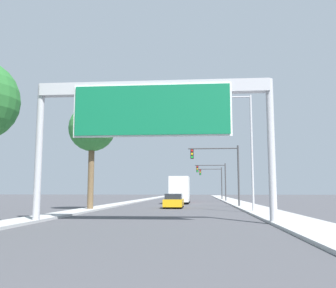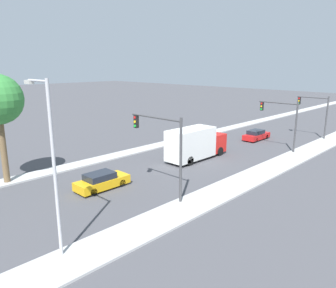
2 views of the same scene
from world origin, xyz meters
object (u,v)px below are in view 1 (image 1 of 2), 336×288
at_px(sign_gantry, 152,109).
at_px(traffic_light_far_intersection, 214,178).
at_px(truck_box_primary, 180,190).
at_px(car_mid_right, 184,197).
at_px(palm_tree_background, 92,129).
at_px(traffic_light_near_intersection, 222,165).
at_px(street_lamp_right, 248,143).
at_px(traffic_light_mid_block, 215,175).
at_px(car_mid_left, 174,201).

relative_size(sign_gantry, traffic_light_far_intersection, 2.22).
bearing_deg(truck_box_primary, car_mid_right, 90.00).
bearing_deg(palm_tree_background, traffic_light_near_intersection, 31.61).
relative_size(traffic_light_far_intersection, street_lamp_right, 0.63).
distance_m(sign_gantry, palm_tree_background, 14.56).
height_order(car_mid_right, traffic_light_mid_block, traffic_light_mid_block).
relative_size(palm_tree_background, street_lamp_right, 0.99).
relative_size(truck_box_primary, palm_tree_background, 0.85).
height_order(sign_gantry, car_mid_right, sign_gantry).
bearing_deg(car_mid_right, traffic_light_far_intersection, 51.70).
distance_m(truck_box_primary, traffic_light_mid_block, 11.56).
height_order(truck_box_primary, traffic_light_far_intersection, traffic_light_far_intersection).
xyz_separation_m(sign_gantry, traffic_light_mid_block, (5.15, 40.14, -2.14)).
distance_m(traffic_light_mid_block, street_lamp_right, 29.85).
distance_m(sign_gantry, street_lamp_right, 12.30).
relative_size(truck_box_primary, street_lamp_right, 0.84).
bearing_deg(traffic_light_near_intersection, traffic_light_mid_block, 89.67).
height_order(palm_tree_background, street_lamp_right, street_lamp_right).
relative_size(car_mid_left, traffic_light_near_intersection, 0.71).
bearing_deg(traffic_light_far_intersection, traffic_light_mid_block, -91.04).
xyz_separation_m(car_mid_right, traffic_light_mid_block, (5.15, -3.25, 3.47)).
bearing_deg(street_lamp_right, traffic_light_near_intersection, 99.04).
distance_m(truck_box_primary, palm_tree_background, 19.57).
height_order(traffic_light_near_intersection, street_lamp_right, street_lamp_right).
height_order(sign_gantry, traffic_light_mid_block, sign_gantry).
height_order(traffic_light_mid_block, traffic_light_far_intersection, traffic_light_mid_block).
height_order(sign_gantry, palm_tree_background, palm_tree_background).
bearing_deg(traffic_light_far_intersection, traffic_light_near_intersection, -90.57).
bearing_deg(sign_gantry, traffic_light_near_intersection, 75.96).
xyz_separation_m(car_mid_left, truck_box_primary, (0.00, 12.32, 1.11)).
bearing_deg(palm_tree_background, car_mid_right, 77.00).
bearing_deg(street_lamp_right, car_mid_left, 131.76).
bearing_deg(truck_box_primary, car_mid_left, -90.00).
bearing_deg(traffic_light_mid_block, car_mid_right, 147.76).
bearing_deg(street_lamp_right, palm_tree_background, 170.38).
bearing_deg(traffic_light_far_intersection, car_mid_left, -99.34).
bearing_deg(traffic_light_near_intersection, sign_gantry, -104.04).
bearing_deg(car_mid_left, car_mid_right, 90.00).
height_order(car_mid_right, street_lamp_right, street_lamp_right).
bearing_deg(traffic_light_mid_block, traffic_light_far_intersection, 88.96).
bearing_deg(traffic_light_mid_block, traffic_light_near_intersection, -90.33).
xyz_separation_m(traffic_light_far_intersection, street_lamp_right, (1.26, -39.78, 1.50)).
distance_m(sign_gantry, car_mid_right, 43.75).
xyz_separation_m(traffic_light_near_intersection, traffic_light_far_intersection, (0.30, 30.00, -0.42)).
bearing_deg(palm_tree_background, sign_gantry, -60.77).
bearing_deg(truck_box_primary, palm_tree_background, -112.19).
xyz_separation_m(car_mid_right, traffic_light_near_intersection, (5.03, -23.25, 3.81)).
bearing_deg(traffic_light_mid_block, sign_gantry, -97.31).
bearing_deg(street_lamp_right, traffic_light_far_intersection, 91.82).
distance_m(car_mid_right, traffic_light_near_intersection, 24.09).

